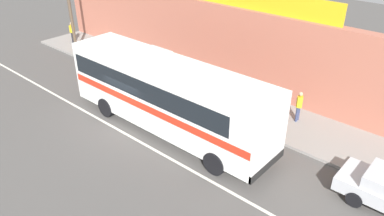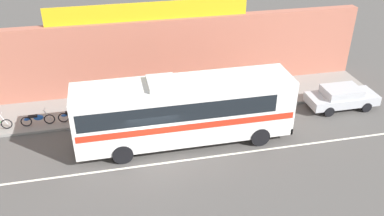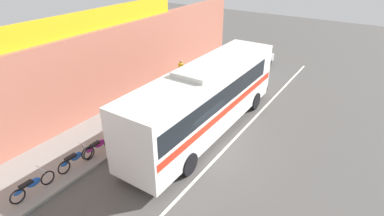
% 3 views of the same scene
% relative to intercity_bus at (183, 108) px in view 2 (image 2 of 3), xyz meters
% --- Properties ---
extents(ground_plane, '(70.00, 70.00, 0.00)m').
position_rel_intercity_bus_xyz_m(ground_plane, '(-1.74, -0.89, -2.07)').
color(ground_plane, '#4F4C49').
extents(sidewalk_slab, '(30.00, 3.60, 0.14)m').
position_rel_intercity_bus_xyz_m(sidewalk_slab, '(-1.74, 4.31, -2.00)').
color(sidewalk_slab, gray).
rests_on(sidewalk_slab, ground_plane).
extents(storefront_facade, '(30.00, 0.70, 4.80)m').
position_rel_intercity_bus_xyz_m(storefront_facade, '(-1.74, 6.46, 0.33)').
color(storefront_facade, '#B26651').
rests_on(storefront_facade, ground_plane).
extents(storefront_billboard, '(12.44, 0.12, 1.10)m').
position_rel_intercity_bus_xyz_m(storefront_billboard, '(-0.80, 6.46, 3.28)').
color(storefront_billboard, gold).
rests_on(storefront_billboard, storefront_facade).
extents(road_center_stripe, '(30.00, 0.14, 0.01)m').
position_rel_intercity_bus_xyz_m(road_center_stripe, '(-1.74, -1.69, -2.06)').
color(road_center_stripe, silver).
rests_on(road_center_stripe, ground_plane).
extents(intercity_bus, '(11.33, 2.66, 3.78)m').
position_rel_intercity_bus_xyz_m(intercity_bus, '(0.00, 0.00, 0.00)').
color(intercity_bus, white).
rests_on(intercity_bus, ground_plane).
extents(parked_car, '(4.28, 1.84, 1.37)m').
position_rel_intercity_bus_xyz_m(parked_car, '(10.23, 1.55, -1.33)').
color(parked_car, '#B7BABF').
rests_on(parked_car, ground_plane).
extents(motorcycle_red, '(1.84, 0.56, 0.94)m').
position_rel_intercity_bus_xyz_m(motorcycle_red, '(-4.57, 3.07, -1.50)').
color(motorcycle_red, black).
rests_on(motorcycle_red, sidewalk_slab).
extents(motorcycle_green, '(1.84, 0.56, 0.94)m').
position_rel_intercity_bus_xyz_m(motorcycle_green, '(-5.82, 3.17, -1.50)').
color(motorcycle_green, black).
rests_on(motorcycle_green, sidewalk_slab).
extents(motorcycle_purple, '(1.88, 0.56, 0.94)m').
position_rel_intercity_bus_xyz_m(motorcycle_purple, '(-7.84, 3.17, -1.50)').
color(motorcycle_purple, black).
rests_on(motorcycle_purple, sidewalk_slab).
extents(pedestrian_by_curb, '(0.30, 0.48, 1.64)m').
position_rel_intercity_bus_xyz_m(pedestrian_by_curb, '(4.61, 4.79, -0.98)').
color(pedestrian_by_curb, navy).
rests_on(pedestrian_by_curb, sidewalk_slab).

